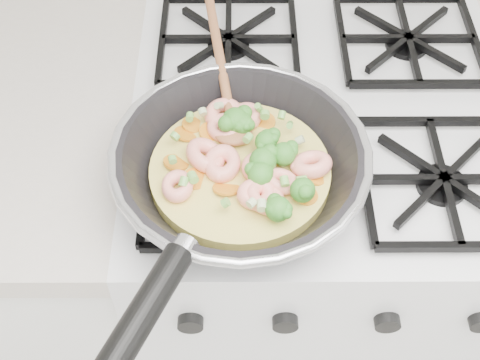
{
  "coord_description": "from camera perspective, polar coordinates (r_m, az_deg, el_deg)",
  "views": [
    {
      "loc": [
        -0.13,
        0.99,
        1.62
      ],
      "look_at": [
        -0.13,
        1.54,
        0.93
      ],
      "focal_mm": 48.54,
      "sensor_mm": 36.0,
      "label": 1
    }
  ],
  "objects": [
    {
      "name": "stove",
      "position": [
        1.36,
        5.57,
        -7.03
      ],
      "size": [
        0.6,
        0.6,
        0.92
      ],
      "color": "white",
      "rests_on": "ground"
    },
    {
      "name": "skillet",
      "position": [
        0.85,
        -0.06,
        1.17
      ],
      "size": [
        0.34,
        0.64,
        0.1
      ],
      "rotation": [
        0.0,
        0.0,
        -0.11
      ],
      "color": "black",
      "rests_on": "stove"
    }
  ]
}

